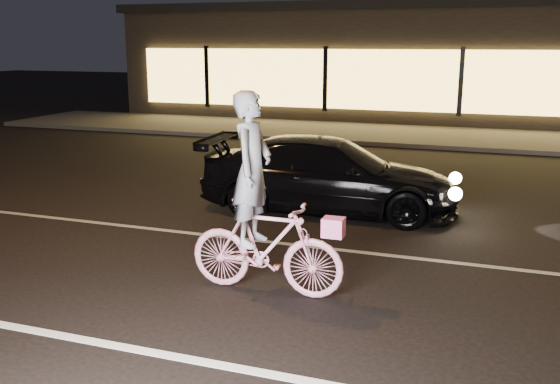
% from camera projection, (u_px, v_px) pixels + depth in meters
% --- Properties ---
extents(ground, '(90.00, 90.00, 0.00)m').
position_uv_depth(ground, '(359.00, 314.00, 6.74)').
color(ground, black).
rests_on(ground, ground).
extents(lane_stripe_near, '(60.00, 0.12, 0.01)m').
position_uv_depth(lane_stripe_near, '(321.00, 384.00, 5.37)').
color(lane_stripe_near, silver).
rests_on(lane_stripe_near, ground).
extents(lane_stripe_far, '(60.00, 0.10, 0.01)m').
position_uv_depth(lane_stripe_far, '(390.00, 255.00, 8.57)').
color(lane_stripe_far, gray).
rests_on(lane_stripe_far, ground).
extents(sidewalk, '(30.00, 4.00, 0.12)m').
position_uv_depth(sidewalk, '(453.00, 138.00, 18.63)').
color(sidewalk, '#383533').
rests_on(sidewalk, ground).
extents(storefront, '(25.40, 8.42, 4.20)m').
position_uv_depth(storefront, '(469.00, 61.00, 23.61)').
color(storefront, black).
rests_on(storefront, ground).
extents(cyclist, '(1.87, 0.64, 2.35)m').
position_uv_depth(cyclist, '(262.00, 224.00, 7.15)').
color(cyclist, '#EA3A73').
rests_on(cyclist, ground).
extents(sedan, '(4.50, 2.09, 1.27)m').
position_uv_depth(sedan, '(329.00, 175.00, 10.67)').
color(sedan, black).
rests_on(sedan, ground).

